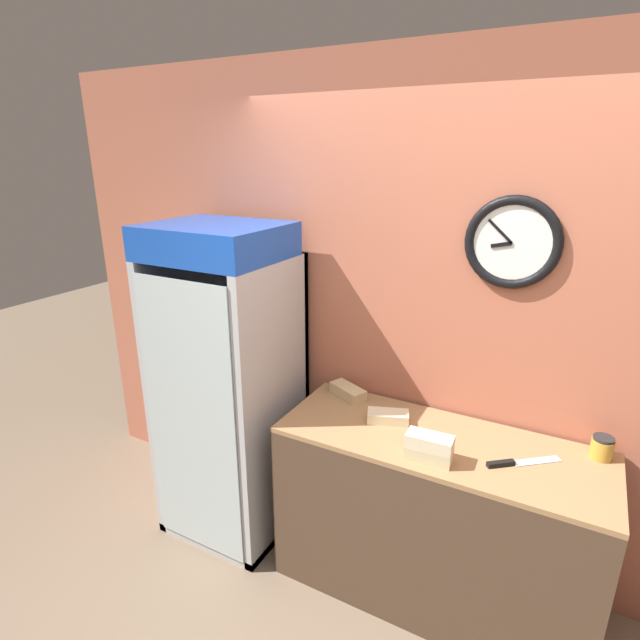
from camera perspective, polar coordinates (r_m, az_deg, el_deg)
name	(u,v)px	position (r m, az deg, el deg)	size (l,w,h in m)	color
wall_back	(465,332)	(2.62, 16.26, -1.28)	(5.20, 0.10, 2.70)	#B7664C
prep_counter	(432,518)	(2.77, 12.73, -21.24)	(1.54, 0.58, 0.91)	#4C3828
beverage_cooler	(233,369)	(2.96, -9.96, -5.55)	(0.70, 0.66, 1.86)	#B2B7BC
sandwich_stack_bottom	(429,454)	(2.34, 12.31, -14.71)	(0.21, 0.11, 0.06)	beige
sandwich_stack_middle	(430,442)	(2.31, 12.42, -13.42)	(0.21, 0.10, 0.06)	beige
sandwich_flat_left	(388,417)	(2.60, 7.77, -10.89)	(0.23, 0.17, 0.05)	beige
sandwich_flat_right	(348,391)	(2.82, 3.20, -8.15)	(0.24, 0.18, 0.06)	tan
chefs_knife	(513,463)	(2.43, 21.23, -14.97)	(0.29, 0.25, 0.02)	silver
condiment_jar	(602,448)	(2.62, 29.54, -12.58)	(0.10, 0.10, 0.11)	gold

